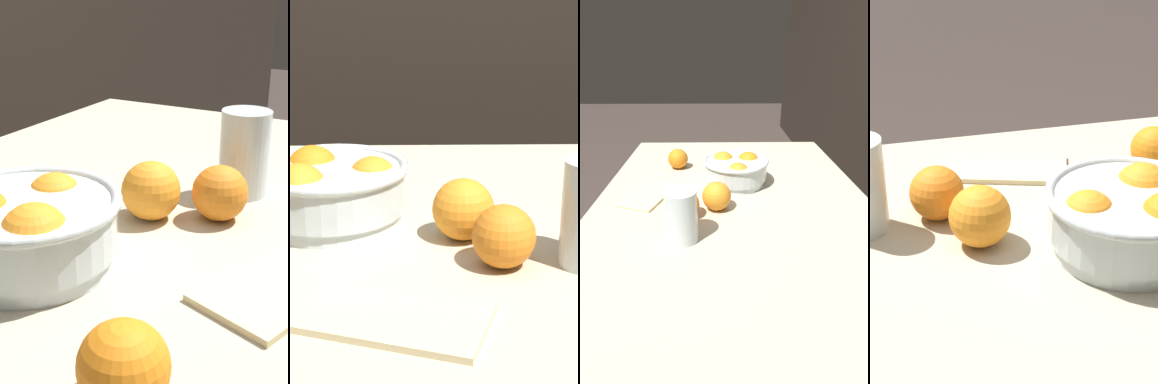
{
  "view_description": "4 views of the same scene",
  "coord_description": "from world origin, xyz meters",
  "views": [
    {
      "loc": [
        -0.58,
        -0.36,
        1.07
      ],
      "look_at": [
        -0.01,
        -0.05,
        0.81
      ],
      "focal_mm": 50.0,
      "sensor_mm": 36.0,
      "label": 1
    },
    {
      "loc": [
        -0.05,
        -0.81,
        1.1
      ],
      "look_at": [
        -0.03,
        -0.07,
        0.84
      ],
      "focal_mm": 60.0,
      "sensor_mm": 36.0,
      "label": 2
    },
    {
      "loc": [
        0.74,
        -0.04,
        1.18
      ],
      "look_at": [
        -0.01,
        -0.03,
        0.81
      ],
      "focal_mm": 28.0,
      "sensor_mm": 36.0,
      "label": 3
    },
    {
      "loc": [
        0.15,
        0.64,
        1.21
      ],
      "look_at": [
        -0.05,
        -0.08,
        0.82
      ],
      "focal_mm": 60.0,
      "sensor_mm": 36.0,
      "label": 4
    }
  ],
  "objects": [
    {
      "name": "fruit_bowl",
      "position": [
        -0.17,
        0.01,
        0.81
      ],
      "size": [
        0.21,
        0.21,
        0.1
      ],
      "color": "silver",
      "rests_on": "dining_table"
    },
    {
      "name": "orange_loose_aside",
      "position": [
        -0.3,
        -0.19,
        0.8
      ],
      "size": [
        0.07,
        0.07,
        0.07
      ],
      "primitive_type": "sphere",
      "color": "orange",
      "rests_on": "dining_table"
    },
    {
      "name": "dining_table",
      "position": [
        0.0,
        0.0,
        0.67
      ],
      "size": [
        1.24,
        0.81,
        0.76
      ],
      "color": "#B7AD93",
      "rests_on": "ground_plane"
    },
    {
      "name": "napkin",
      "position": [
        -0.08,
        -0.25,
        0.77
      ],
      "size": [
        0.22,
        0.16,
        0.01
      ],
      "primitive_type": "cube",
      "rotation": [
        0.0,
        0.0,
        -0.32
      ],
      "color": "beige",
      "rests_on": "dining_table"
    },
    {
      "name": "orange_loose_near_bowl",
      "position": [
        0.05,
        -0.13,
        0.8
      ],
      "size": [
        0.08,
        0.08,
        0.08
      ],
      "primitive_type": "sphere",
      "color": "orange",
      "rests_on": "dining_table"
    },
    {
      "name": "orange_loose_front",
      "position": [
        0.01,
        -0.05,
        0.8
      ],
      "size": [
        0.08,
        0.08,
        0.08
      ],
      "primitive_type": "sphere",
      "color": "orange",
      "rests_on": "dining_table"
    }
  ]
}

